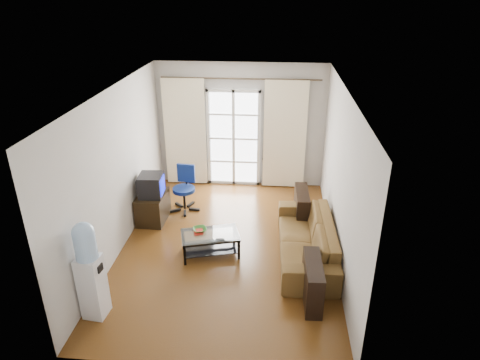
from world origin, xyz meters
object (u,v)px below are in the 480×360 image
at_px(tv_stand, 153,207).
at_px(task_chair, 185,197).
at_px(crt_tv, 150,185).
at_px(sofa, 306,239).
at_px(water_cooler, 90,269).
at_px(coffee_table, 210,241).

distance_m(tv_stand, task_chair, 0.70).
bearing_deg(tv_stand, crt_tv, -84.47).
height_order(sofa, water_cooler, water_cooler).
distance_m(coffee_table, water_cooler, 2.12).
relative_size(sofa, tv_stand, 3.01).
xyz_separation_m(coffee_table, tv_stand, (-1.26, 1.04, 0.03)).
height_order(sofa, coffee_table, sofa).
relative_size(coffee_table, task_chair, 1.16).
distance_m(coffee_table, task_chair, 1.68).
distance_m(tv_stand, crt_tv, 0.48).
bearing_deg(coffee_table, task_chair, 116.25).
distance_m(sofa, water_cooler, 3.39).
height_order(crt_tv, water_cooler, water_cooler).
height_order(tv_stand, task_chair, task_chair).
relative_size(sofa, water_cooler, 1.54).
relative_size(coffee_table, crt_tv, 2.18).
relative_size(coffee_table, water_cooler, 0.73).
bearing_deg(sofa, coffee_table, -88.25).
bearing_deg(tv_stand, coffee_table, -38.13).
bearing_deg(task_chair, tv_stand, -132.04).
bearing_deg(coffee_table, water_cooler, -130.52).
bearing_deg(crt_tv, sofa, -20.63).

